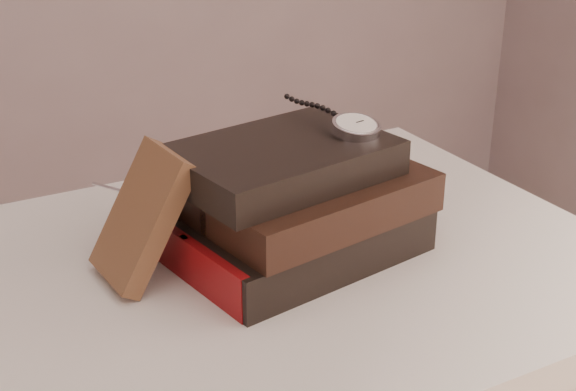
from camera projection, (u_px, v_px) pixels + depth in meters
table at (187, 353)px, 0.92m from camera, size 1.00×0.60×0.75m
book_stack at (297, 203)px, 0.91m from camera, size 0.30×0.23×0.13m
journal at (142, 216)px, 0.86m from camera, size 0.10×0.10×0.14m
pocket_watch at (353, 125)px, 0.91m from camera, size 0.06×0.16×0.02m
eyeglasses at (180, 188)px, 0.92m from camera, size 0.13×0.15×0.05m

